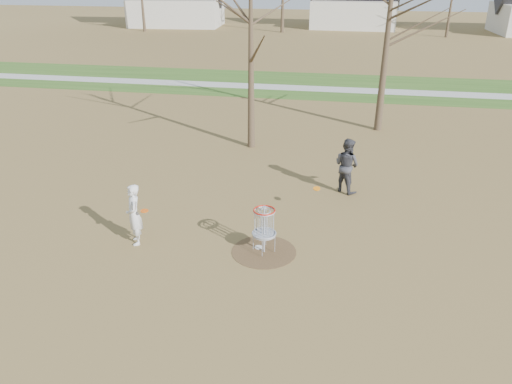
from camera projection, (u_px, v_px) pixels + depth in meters
ground at (264, 252)px, 13.80m from camera, size 160.00×160.00×0.00m
green_band at (318, 85)px, 32.56m from camera, size 160.00×8.00×0.01m
footpath at (316, 89)px, 31.66m from camera, size 160.00×1.50×0.01m
dirt_circle at (264, 251)px, 13.79m from camera, size 1.80×1.80×0.01m
player_standing at (134, 215)px, 13.88m from camera, size 0.67×0.77×1.78m
player_throwing at (347, 165)px, 17.09m from camera, size 1.18×1.14×1.92m
disc_grounded at (259, 247)px, 13.97m from camera, size 0.22×0.22×0.02m
discs_in_play at (240, 198)px, 14.60m from camera, size 4.71×3.12×0.30m
disc_golf_basket at (264, 223)px, 13.41m from camera, size 0.64×0.64×1.35m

